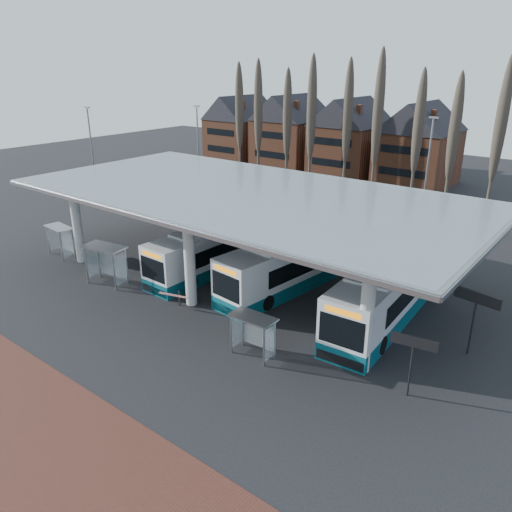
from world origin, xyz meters
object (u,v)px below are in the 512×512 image
Objects in this scene: bus_1 at (218,248)px; shelter_2 at (254,326)px; bus_2 at (295,262)px; shelter_1 at (107,256)px; bus_3 at (389,290)px; shelter_0 at (61,234)px.

shelter_2 is (9.48, -7.68, 0.07)m from bus_1.
bus_2 is at bearing 10.49° from bus_1.
shelter_1 is (-4.21, -6.71, 0.43)m from bus_1.
bus_2 reaches higher than shelter_1.
bus_2 is at bearing 108.89° from shelter_2.
bus_3 is at bearing 3.44° from bus_2.
bus_1 is at bearing 179.47° from bus_3.
shelter_0 is at bearing 172.86° from shelter_2.
bus_1 is 4.51× the size of shelter_0.
bus_1 is 7.93m from shelter_1.
shelter_0 is at bearing -169.18° from bus_3.
bus_2 is (6.24, 1.02, 0.07)m from bus_1.
shelter_2 is (-3.76, -8.33, -0.05)m from bus_3.
bus_2 reaches higher than shelter_0.
bus_1 is 6.32m from bus_2.
bus_3 is at bearing 64.17° from shelter_2.
shelter_2 is at bearing -117.62° from bus_3.
bus_3 is 4.12× the size of shelter_1.
bus_2 is 7.01m from bus_3.
bus_2 is at bearing 26.38° from shelter_1.
shelter_0 is 7.48m from shelter_1.
bus_1 is 0.94× the size of bus_2.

